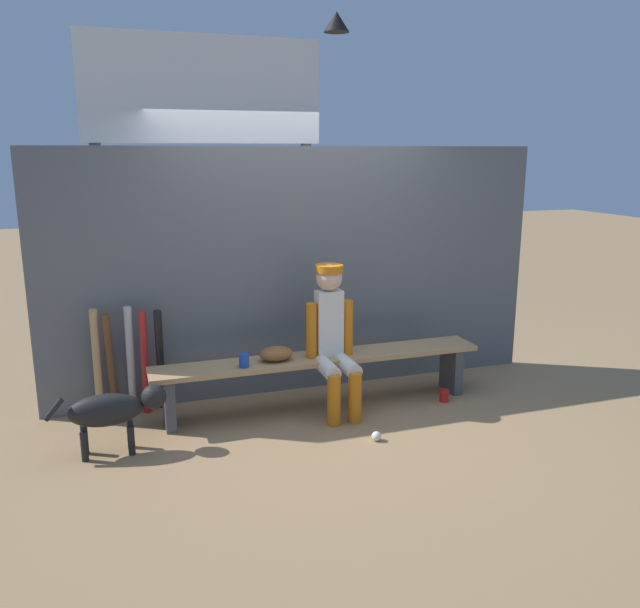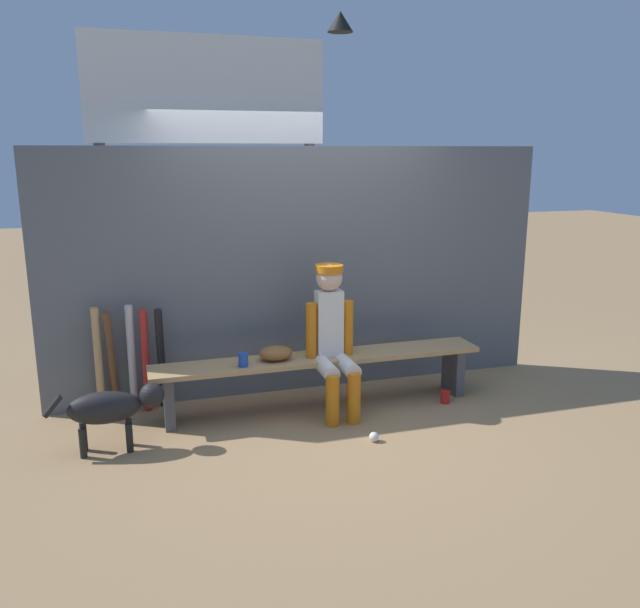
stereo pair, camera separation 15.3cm
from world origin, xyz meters
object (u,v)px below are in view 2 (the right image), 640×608
(baseball, at_px, (374,437))
(cup_on_bench, at_px, (243,360))
(baseball_glove, at_px, (276,353))
(bat_aluminum_black, at_px, (161,359))
(bat_wood_dark, at_px, (112,362))
(bat_wood_tan, at_px, (98,362))
(bat_aluminum_red, at_px, (146,361))
(dugout_bench, at_px, (320,367))
(bat_aluminum_silver, at_px, (132,359))
(cup_on_ground, at_px, (445,397))
(player_seated, at_px, (333,335))
(scoreboard, at_px, (215,123))
(dog, at_px, (112,407))

(baseball, relative_size, cup_on_bench, 0.67)
(baseball_glove, relative_size, bat_aluminum_black, 0.31)
(bat_wood_dark, distance_m, bat_wood_tan, 0.10)
(bat_aluminum_red, bearing_deg, baseball, -34.11)
(dugout_bench, xyz_separation_m, bat_aluminum_black, (-1.28, 0.35, 0.08))
(bat_wood_dark, bearing_deg, baseball, -31.39)
(bat_aluminum_silver, distance_m, baseball, 2.10)
(bat_aluminum_silver, height_order, cup_on_bench, bat_aluminum_silver)
(dugout_bench, height_order, cup_on_ground, dugout_bench)
(dugout_bench, distance_m, cup_on_bench, 0.69)
(player_seated, bearing_deg, baseball_glove, 166.91)
(cup_on_bench, height_order, scoreboard, scoreboard)
(bat_aluminum_black, bearing_deg, player_seated, -18.43)
(dog, bearing_deg, baseball, -12.53)
(bat_aluminum_red, relative_size, bat_aluminum_silver, 0.96)
(bat_aluminum_red, relative_size, bat_wood_tan, 0.97)
(cup_on_bench, bearing_deg, dog, -165.28)
(baseball_glove, distance_m, bat_aluminum_red, 1.08)
(baseball_glove, height_order, bat_wood_dark, bat_wood_dark)
(bat_aluminum_black, distance_m, bat_wood_tan, 0.50)
(bat_aluminum_silver, xyz_separation_m, baseball, (1.72, -1.13, -0.43))
(bat_wood_dark, bearing_deg, player_seated, -15.59)
(bat_wood_tan, height_order, baseball, bat_wood_tan)
(bat_aluminum_red, bearing_deg, dog, -111.76)
(scoreboard, bearing_deg, dog, -124.35)
(bat_aluminum_silver, height_order, cup_on_ground, bat_aluminum_silver)
(bat_wood_dark, relative_size, bat_wood_tan, 0.96)
(bat_wood_tan, relative_size, scoreboard, 0.27)
(player_seated, relative_size, baseball, 16.74)
(scoreboard, bearing_deg, player_seated, -59.99)
(player_seated, distance_m, scoreboard, 2.25)
(dog, bearing_deg, cup_on_ground, 2.50)
(scoreboard, xyz_separation_m, dog, (-1.03, -1.50, -2.05))
(baseball, bearing_deg, bat_aluminum_silver, 146.67)
(bat_aluminum_red, distance_m, scoreboard, 2.24)
(baseball_glove, distance_m, baseball, 1.07)
(bat_aluminum_black, xyz_separation_m, bat_wood_dark, (-0.40, 0.04, -0.00))
(bat_aluminum_silver, distance_m, cup_on_bench, 0.96)
(bat_aluminum_red, distance_m, bat_aluminum_silver, 0.12)
(bat_aluminum_red, distance_m, dog, 0.73)
(scoreboard, bearing_deg, baseball_glove, -76.85)
(dugout_bench, xyz_separation_m, bat_aluminum_red, (-1.41, 0.33, 0.08))
(baseball_glove, relative_size, cup_on_bench, 2.55)
(bat_wood_tan, relative_size, dog, 1.10)
(baseball, distance_m, dog, 1.94)
(bat_aluminum_silver, xyz_separation_m, scoreboard, (0.87, 0.79, 1.92))
(scoreboard, distance_m, dog, 2.74)
(dog, bearing_deg, bat_wood_tan, 98.33)
(bat_aluminum_silver, bearing_deg, bat_wood_tan, 179.03)
(dugout_bench, distance_m, baseball_glove, 0.41)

